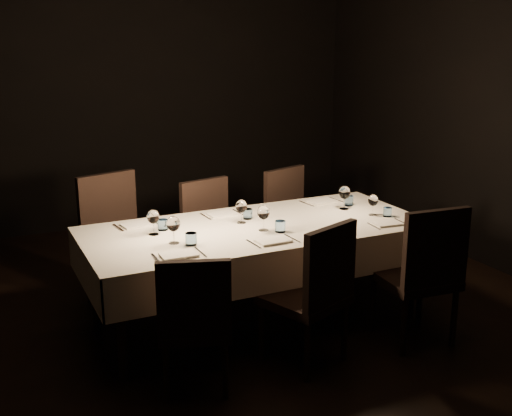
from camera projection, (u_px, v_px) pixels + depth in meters
name	position (u px, v px, depth m)	size (l,w,h in m)	color
room	(256.00, 126.00, 4.51)	(5.01, 6.01, 3.01)	black
dining_table	(256.00, 236.00, 4.73)	(2.52, 1.12, 0.76)	black
chair_near_left	(194.00, 318.00, 3.81)	(0.54, 0.54, 0.90)	black
place_setting_near_left	(179.00, 237.00, 4.23)	(0.34, 0.41, 0.19)	white
chair_near_center	(315.00, 289.00, 4.13)	(0.61, 0.61, 0.99)	black
place_setting_near_center	(270.00, 224.00, 4.50)	(0.34, 0.41, 0.19)	white
chair_near_right	(423.00, 270.00, 4.41)	(0.53, 0.53, 1.02)	black
place_setting_near_right	(381.00, 210.00, 4.89)	(0.30, 0.39, 0.16)	white
chair_far_left	(117.00, 235.00, 5.14)	(0.62, 0.62, 1.05)	black
place_setting_far_left	(150.00, 221.00, 4.58)	(0.34, 0.41, 0.18)	white
chair_far_center	(212.00, 231.00, 5.38)	(0.54, 0.54, 0.95)	black
place_setting_far_center	(237.00, 211.00, 4.85)	(0.32, 0.40, 0.18)	white
chair_far_right	(293.00, 218.00, 5.74)	(0.58, 0.58, 0.97)	black
place_setting_far_right	(338.00, 197.00, 5.22)	(0.35, 0.41, 0.19)	white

